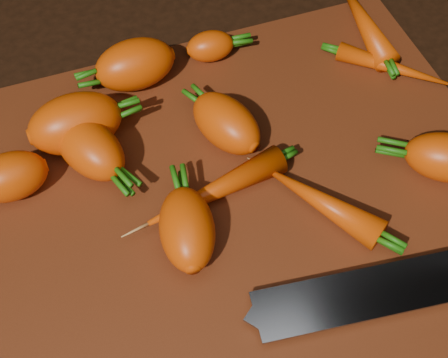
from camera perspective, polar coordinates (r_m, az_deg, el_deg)
name	(u,v)px	position (r m, az deg, el deg)	size (l,w,h in m)	color
ground	(228,210)	(0.56, 0.35, -2.86)	(2.00, 2.00, 0.01)	black
cutting_board	(228,203)	(0.55, 0.36, -2.25)	(0.50, 0.40, 0.01)	maroon
carrot_0	(75,123)	(0.57, -13.44, 4.98)	(0.08, 0.05, 0.05)	#DB4100
carrot_1	(11,177)	(0.56, -18.91, 0.20)	(0.06, 0.04, 0.04)	#DB4100
carrot_2	(89,147)	(0.56, -12.23, 2.88)	(0.08, 0.05, 0.05)	#DB4100
carrot_3	(187,229)	(0.50, -3.40, -4.57)	(0.08, 0.04, 0.04)	#DB4100
carrot_4	(135,64)	(0.62, -8.15, 10.33)	(0.08, 0.05, 0.05)	#DB4100
carrot_5	(210,46)	(0.64, -1.27, 12.05)	(0.05, 0.03, 0.03)	#DB4100
carrot_6	(447,158)	(0.57, 19.75, 1.85)	(0.07, 0.04, 0.04)	#DB4100
carrot_7	(363,20)	(0.69, 12.60, 13.99)	(0.13, 0.03, 0.03)	#DB4100
carrot_8	(392,67)	(0.65, 15.13, 9.85)	(0.11, 0.02, 0.02)	#DB4100
carrot_9	(323,203)	(0.53, 9.07, -2.15)	(0.11, 0.03, 0.03)	#DB4100
carrot_10	(216,190)	(0.53, -0.74, -1.03)	(0.13, 0.03, 0.03)	#DB4100
carrot_11	(226,123)	(0.56, 0.21, 5.13)	(0.08, 0.04, 0.04)	#DB4100
knife	(427,281)	(0.52, 18.04, -8.85)	(0.38, 0.08, 0.02)	gray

